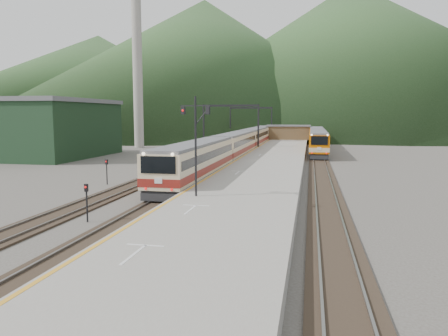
# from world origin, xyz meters

# --- Properties ---
(ground) EXTENTS (400.00, 400.00, 0.00)m
(ground) POSITION_xyz_m (0.00, 0.00, 0.00)
(ground) COLOR #47423D
(ground) RESTS_ON ground
(track_main) EXTENTS (2.60, 200.00, 0.23)m
(track_main) POSITION_xyz_m (0.00, 40.00, 0.07)
(track_main) COLOR black
(track_main) RESTS_ON ground
(track_far) EXTENTS (2.60, 200.00, 0.23)m
(track_far) POSITION_xyz_m (-5.00, 40.00, 0.07)
(track_far) COLOR black
(track_far) RESTS_ON ground
(track_second) EXTENTS (2.60, 200.00, 0.23)m
(track_second) POSITION_xyz_m (11.50, 40.00, 0.07)
(track_second) COLOR black
(track_second) RESTS_ON ground
(platform) EXTENTS (8.00, 100.00, 1.00)m
(platform) POSITION_xyz_m (5.60, 38.00, 0.50)
(platform) COLOR gray
(platform) RESTS_ON ground
(gantry_near) EXTENTS (9.55, 0.25, 8.00)m
(gantry_near) POSITION_xyz_m (-2.85, 55.00, 5.59)
(gantry_near) COLOR black
(gantry_near) RESTS_ON ground
(gantry_far) EXTENTS (9.55, 0.25, 8.00)m
(gantry_far) POSITION_xyz_m (-2.85, 80.00, 5.59)
(gantry_far) COLOR black
(gantry_far) RESTS_ON ground
(warehouse) EXTENTS (14.50, 20.50, 8.60)m
(warehouse) POSITION_xyz_m (-28.00, 42.00, 4.32)
(warehouse) COLOR black
(warehouse) RESTS_ON ground
(smokestack) EXTENTS (1.80, 1.80, 30.00)m
(smokestack) POSITION_xyz_m (-22.00, 62.00, 15.00)
(smokestack) COLOR #9E998E
(smokestack) RESTS_ON ground
(station_shed) EXTENTS (9.40, 4.40, 3.10)m
(station_shed) POSITION_xyz_m (5.60, 78.00, 2.57)
(station_shed) COLOR brown
(station_shed) RESTS_ON platform
(hill_a) EXTENTS (180.00, 180.00, 60.00)m
(hill_a) POSITION_xyz_m (-40.00, 190.00, 30.00)
(hill_a) COLOR #264820
(hill_a) RESTS_ON ground
(hill_b) EXTENTS (220.00, 220.00, 75.00)m
(hill_b) POSITION_xyz_m (30.00, 230.00, 37.50)
(hill_b) COLOR #264820
(hill_b) RESTS_ON ground
(hill_d) EXTENTS (200.00, 200.00, 55.00)m
(hill_d) POSITION_xyz_m (-120.00, 240.00, 27.50)
(hill_d) COLOR #264820
(hill_d) RESTS_ON ground
(main_train) EXTENTS (3.08, 84.29, 3.76)m
(main_train) POSITION_xyz_m (0.00, 53.56, 2.11)
(main_train) COLOR beige
(main_train) RESTS_ON track_main
(second_train) EXTENTS (2.73, 37.28, 3.34)m
(second_train) POSITION_xyz_m (11.50, 61.71, 1.90)
(second_train) COLOR #D56200
(second_train) RESTS_ON track_second
(signal_mast) EXTENTS (2.15, 0.69, 6.44)m
(signal_mast) POSITION_xyz_m (3.04, 10.11, 4.95)
(signal_mast) COLOR black
(signal_mast) RESTS_ON platform
(short_signal_a) EXTENTS (0.26, 0.22, 2.27)m
(short_signal_a) POSITION_xyz_m (-2.47, 5.98, 1.46)
(short_signal_a) COLOR black
(short_signal_a) RESTS_ON ground
(short_signal_b) EXTENTS (0.22, 0.17, 2.27)m
(short_signal_b) POSITION_xyz_m (-2.65, 33.76, 1.46)
(short_signal_b) COLOR black
(short_signal_b) RESTS_ON ground
(short_signal_c) EXTENTS (0.25, 0.21, 2.27)m
(short_signal_c) POSITION_xyz_m (-7.70, 19.19, 1.46)
(short_signal_c) COLOR black
(short_signal_c) RESTS_ON ground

